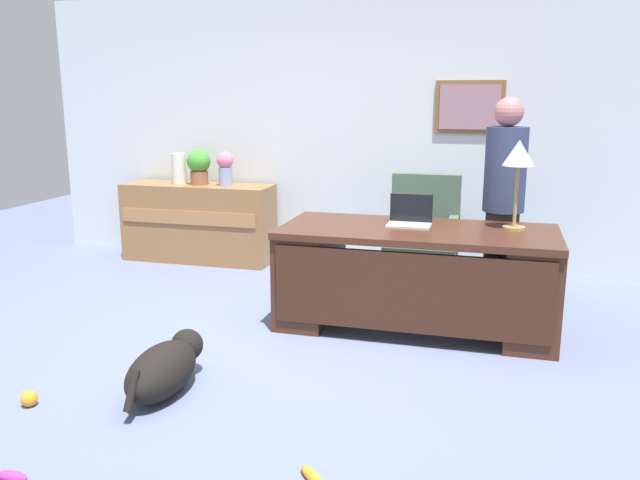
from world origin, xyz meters
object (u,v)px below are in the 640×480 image
object	(u,v)px
desk	(416,274)
dog_toy_bone	(313,477)
armchair	(423,240)
dog_toy_ball	(29,399)
dog_lying	(165,368)
potted_plant	(199,165)
vase_with_flowers	(225,167)
desk_lamp	(519,159)
credenza	(199,222)
dog_toy_plush	(12,476)
laptop	(410,218)
vase_empty	(179,169)
person_standing	(503,203)

from	to	relation	value
desk	dog_toy_bone	world-z (taller)	desk
armchair	dog_toy_ball	xyz separation A→B (m)	(-1.85, -2.77, -0.42)
dog_lying	potted_plant	world-z (taller)	potted_plant
dog_lying	vase_with_flowers	size ratio (longest dim) A/B	2.31
armchair	desk_lamp	world-z (taller)	desk_lamp
credenza	potted_plant	bearing A→B (deg)	2.75
dog_toy_ball	dog_toy_plush	distance (m)	0.76
laptop	dog_toy_ball	xyz separation A→B (m)	(-1.84, -1.97, -0.76)
vase_with_flowers	potted_plant	world-z (taller)	potted_plant
armchair	vase_empty	xyz separation A→B (m)	(-2.59, 0.49, 0.49)
armchair	person_standing	distance (m)	0.84
armchair	potted_plant	distance (m)	2.47
dog_lying	dog_toy_plush	size ratio (longest dim) A/B	4.95
credenza	dog_toy_plush	bearing A→B (deg)	-76.13
laptop	dog_toy_bone	xyz separation A→B (m)	(-0.11, -2.24, -0.78)
vase_empty	dog_toy_plush	distance (m)	4.16
laptop	desk_lamp	bearing A→B (deg)	2.31
person_standing	laptop	xyz separation A→B (m)	(-0.67, -0.47, -0.07)
dog_toy_ball	dog_toy_bone	xyz separation A→B (m)	(1.73, -0.27, -0.02)
vase_empty	armchair	bearing A→B (deg)	-10.69
armchair	desk_lamp	size ratio (longest dim) A/B	1.60
person_standing	potted_plant	world-z (taller)	person_standing
armchair	potted_plant	world-z (taller)	potted_plant
laptop	dog_toy_bone	world-z (taller)	laptop
dog_lying	vase_with_flowers	distance (m)	3.14
desk	dog_toy_plush	size ratio (longest dim) A/B	12.47
dog_lying	dog_toy_ball	xyz separation A→B (m)	(-0.65, -0.36, -0.11)
desk_lamp	credenza	bearing A→B (deg)	158.07
person_standing	dog_toy_ball	world-z (taller)	person_standing
desk	dog_lying	world-z (taller)	desk
credenza	vase_empty	bearing A→B (deg)	179.61
dog_lying	laptop	size ratio (longest dim) A/B	2.47
dog_lying	dog_toy_bone	size ratio (longest dim) A/B	4.04
desk_lamp	dog_lying	bearing A→B (deg)	-139.61
dog_toy_ball	dog_toy_bone	world-z (taller)	dog_toy_ball
desk	laptop	xyz separation A→B (m)	(-0.07, 0.14, 0.39)
desk	laptop	world-z (taller)	laptop
credenza	dog_toy_ball	size ratio (longest dim) A/B	17.17
laptop	vase_with_flowers	size ratio (longest dim) A/B	0.93
dog_lying	laptop	bearing A→B (deg)	53.72
armchair	dog_toy_bone	size ratio (longest dim) A/B	5.24
credenza	person_standing	world-z (taller)	person_standing
person_standing	desk_lamp	distance (m)	0.59
armchair	dog_toy_bone	bearing A→B (deg)	-92.26
vase_with_flowers	desk	bearing A→B (deg)	-33.86
desk_lamp	armchair	bearing A→B (deg)	133.71
credenza	person_standing	xyz separation A→B (m)	(3.04, -0.82, 0.47)
desk	dog_toy_ball	xyz separation A→B (m)	(-1.91, -1.83, -0.37)
credenza	desk_lamp	distance (m)	3.48
potted_plant	desk_lamp	bearing A→B (deg)	-22.13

